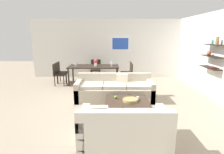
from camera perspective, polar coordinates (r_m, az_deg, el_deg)
The scene contains 21 objects.
ground_plane at distance 5.56m, azimuth 1.84°, elevation -8.02°, with size 18.00×18.00×0.00m, color gray.
back_wall_unit at distance 8.76m, azimuth 3.18°, elevation 8.73°, with size 8.40×0.09×2.70m.
right_wall_shelf_unit at distance 6.64m, azimuth 29.00°, elevation 5.82°, with size 0.34×8.20×2.70m.
sofa_beige at distance 5.78m, azimuth 0.87°, elevation -4.13°, with size 2.36×0.90×0.78m.
loveseat_white at distance 3.56m, azimuth 3.69°, elevation -15.53°, with size 1.65×0.90×0.78m.
coffee_table at distance 4.74m, azimuth 4.67°, elevation -9.37°, with size 1.08×0.94×0.38m.
decorative_bowl at distance 4.62m, azimuth 5.72°, elevation -7.04°, with size 0.38×0.38×0.07m.
candle_jar at distance 4.74m, azimuth 8.04°, elevation -6.50°, with size 0.07×0.07×0.08m, color silver.
apple_on_coffee_table at distance 4.78m, azimuth 1.19°, elevation -6.25°, with size 0.07×0.07×0.07m, color #669E2D.
dining_table at distance 7.59m, azimuth -5.59°, elevation 2.98°, with size 2.03×0.96×0.75m.
dining_chair_right_near at distance 7.40m, azimuth 5.29°, elevation 1.30°, with size 0.44×0.44×0.88m.
dining_chair_head at distance 8.49m, azimuth -4.99°, elevation 2.80°, with size 0.44×0.44×0.88m.
dining_chair_left_far at distance 8.09m, azimuth -15.49°, elevation 1.88°, with size 0.44×0.44×0.88m.
dining_chair_right_far at distance 7.82m, azimuth 5.01°, elevation 1.94°, with size 0.44×0.44×0.88m.
dining_chair_left_near at distance 7.68m, azimuth -16.33°, elevation 1.26°, with size 0.44×0.44×0.88m.
wine_glass_left_far at distance 7.78m, azimuth -10.94°, elevation 4.34°, with size 0.06×0.06×0.16m.
wine_glass_head at distance 7.97m, azimuth -5.33°, elevation 4.71°, with size 0.07×0.07×0.15m.
wine_glass_right_far at distance 7.64m, azimuth -0.03°, elevation 4.44°, with size 0.06×0.06×0.17m.
wine_glass_left_near at distance 7.55m, azimuth -11.28°, elevation 4.17°, with size 0.08×0.08×0.18m.
wine_glass_right_near at distance 7.40m, azimuth -0.03°, elevation 4.27°, with size 0.07×0.07×0.18m.
centerpiece_vase at distance 7.50m, azimuth -5.00°, elevation 4.62°, with size 0.16×0.16×0.28m.
Camera 1 is at (-0.17, -5.19, 1.98)m, focal length 29.56 mm.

